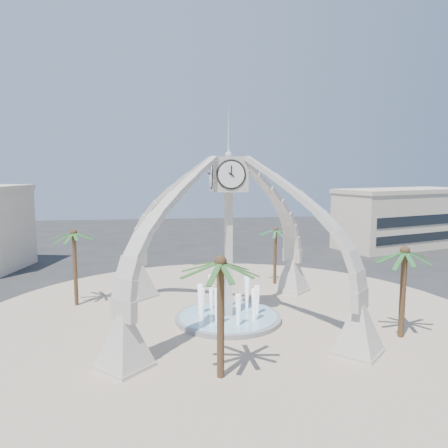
{
  "coord_description": "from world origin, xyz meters",
  "views": [
    {
      "loc": [
        -4.7,
        -31.53,
        11.42
      ],
      "look_at": [
        -0.06,
        2.0,
        7.16
      ],
      "focal_mm": 35.0,
      "sensor_mm": 36.0,
      "label": 1
    }
  ],
  "objects": [
    {
      "name": "ground",
      "position": [
        0.0,
        0.0,
        0.0
      ],
      "size": [
        140.0,
        140.0,
        0.0
      ],
      "primitive_type": "plane",
      "color": "#282828",
      "rests_on": "ground"
    },
    {
      "name": "plaza",
      "position": [
        0.0,
        0.0,
        0.03
      ],
      "size": [
        40.0,
        40.0,
        0.06
      ],
      "primitive_type": "cylinder",
      "color": "tan",
      "rests_on": "ground"
    },
    {
      "name": "clock_tower",
      "position": [
        -0.0,
        -0.0,
        6.49
      ],
      "size": [
        17.94,
        17.94,
        16.3
      ],
      "color": "#B8B1A4",
      "rests_on": "ground"
    },
    {
      "name": "fountain",
      "position": [
        0.0,
        0.0,
        0.29
      ],
      "size": [
        8.0,
        8.0,
        3.62
      ],
      "color": "gray",
      "rests_on": "ground"
    },
    {
      "name": "building_ne",
      "position": [
        30.0,
        28.0,
        4.31
      ],
      "size": [
        21.87,
        14.17,
        8.6
      ],
      "rotation": [
        0.0,
        0.0,
        0.31
      ],
      "color": "beige",
      "rests_on": "ground"
    },
    {
      "name": "palm_east",
      "position": [
        11.18,
        -4.86,
        5.92
      ],
      "size": [
        5.03,
        5.03,
        6.8
      ],
      "rotation": [
        0.0,
        0.0,
        -0.21
      ],
      "color": "brown",
      "rests_on": "ground"
    },
    {
      "name": "palm_west",
      "position": [
        -12.12,
        5.45,
        6.1
      ],
      "size": [
        4.64,
        4.64,
        6.88
      ],
      "rotation": [
        0.0,
        0.0,
        -0.4
      ],
      "color": "brown",
      "rests_on": "ground"
    },
    {
      "name": "palm_north",
      "position": [
        6.16,
        9.92,
        5.41
      ],
      "size": [
        3.83,
        3.83,
        6.14
      ],
      "rotation": [
        0.0,
        0.0,
        0.12
      ],
      "color": "brown",
      "rests_on": "ground"
    },
    {
      "name": "palm_south",
      "position": [
        -1.76,
        -8.95,
        6.43
      ],
      "size": [
        4.9,
        4.9,
        7.34
      ],
      "rotation": [
        0.0,
        0.0,
        0.14
      ],
      "color": "brown",
      "rests_on": "ground"
    }
  ]
}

